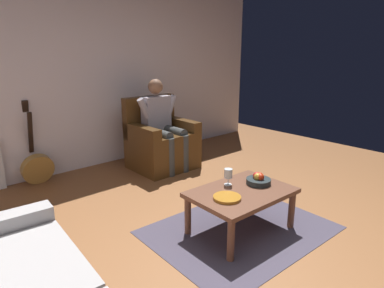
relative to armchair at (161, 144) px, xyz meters
The scene contains 10 objects.
ground_plane 2.29m from the armchair, 78.96° to the left, with size 7.00×7.00×0.00m, color brown.
wall_back 1.31m from the armchair, 59.28° to the right, with size 5.81×0.06×2.68m, color silver.
rug 1.98m from the armchair, 74.91° to the left, with size 1.61×1.23×0.01m, color #453E4E.
armchair is the anchor object (origin of this frame).
person_seated 0.32m from the armchair, 89.49° to the left, with size 0.65×0.62×1.23m.
coffee_table 1.95m from the armchair, 74.91° to the left, with size 0.93×0.66×0.39m.
guitar 1.60m from the armchair, 19.23° to the right, with size 0.38×0.30×1.03m.
wine_glass_near 1.79m from the armchair, 73.73° to the left, with size 0.08×0.08×0.16m.
fruit_bowl 1.91m from the armchair, 81.92° to the left, with size 0.23×0.23×0.11m.
decorative_dish 2.05m from the armchair, 69.04° to the left, with size 0.24×0.24×0.02m, color #AE6F20.
Camera 1 is at (2.26, 1.44, 1.61)m, focal length 31.47 mm.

